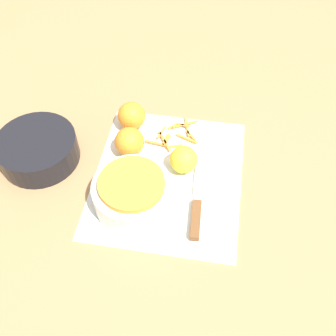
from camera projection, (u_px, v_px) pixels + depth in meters
name	position (u px, v px, depth m)	size (l,w,h in m)	color
ground_plane	(168.00, 177.00, 0.92)	(4.00, 4.00, 0.00)	#9E754C
cutting_board	(168.00, 177.00, 0.92)	(0.39, 0.34, 0.01)	silver
bowl_speckled	(133.00, 192.00, 0.84)	(0.17, 0.17, 0.08)	silver
bowl_dark	(38.00, 149.00, 0.93)	(0.19, 0.19, 0.06)	black
knife	(197.00, 209.00, 0.85)	(0.24, 0.03, 0.02)	brown
orange_left	(132.00, 116.00, 0.99)	(0.07, 0.07, 0.07)	orange
orange_right	(130.00, 142.00, 0.93)	(0.07, 0.07, 0.07)	orange
lemon	(184.00, 159.00, 0.91)	(0.07, 0.07, 0.07)	yellow
peel_pile	(175.00, 135.00, 0.99)	(0.13, 0.13, 0.01)	orange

